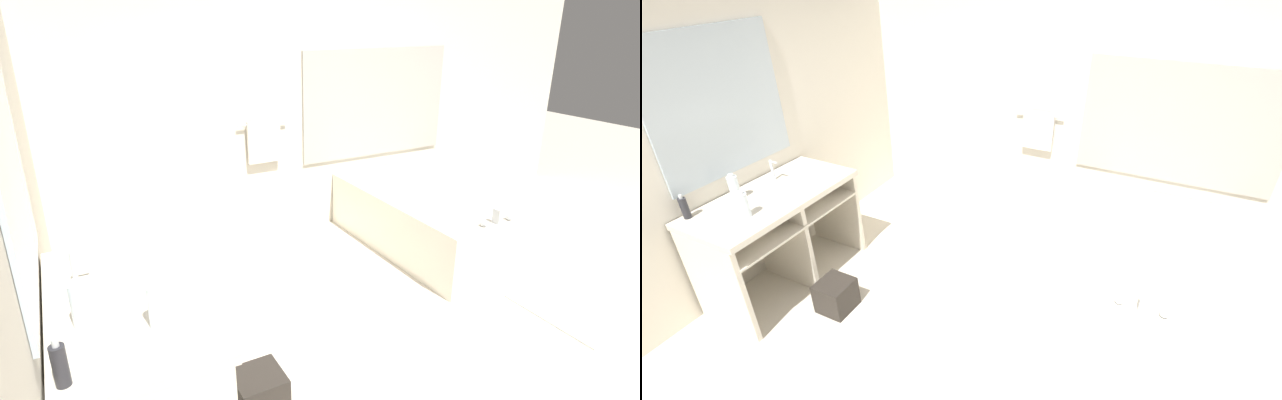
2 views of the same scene
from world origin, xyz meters
TOP-DOWN VIEW (x-y plane):
  - ground_plane at (0.00, 0.00)m, footprint 16.00×16.00m
  - wall_back_with_blinds at (0.03, 2.23)m, footprint 7.40×0.13m
  - wall_left_with_mirror at (-2.23, 0.00)m, footprint 0.08×7.40m
  - vanity_counter at (-1.85, 0.09)m, footprint 0.67×1.32m
  - sink_faucet at (-2.04, 0.27)m, footprint 0.09×0.04m
  - bathtub at (0.98, 1.26)m, footprint 1.01×1.86m
  - water_bottle_1 at (-2.04, -0.10)m, footprint 0.08×0.08m
  - water_bottle_2 at (-1.76, -0.25)m, footprint 0.08×0.08m
  - soap_dispenser at (-2.13, -0.45)m, footprint 0.05×0.05m
  - waste_bin at (-1.26, -0.02)m, footprint 0.27×0.27m
  - bath_mat at (1.16, -0.18)m, footprint 0.50×0.76m

SIDE VIEW (x-z plane):
  - ground_plane at x=0.00m, z-range 0.00..0.00m
  - bath_mat at x=1.16m, z-range 0.00..0.02m
  - waste_bin at x=-1.26m, z-range 0.00..0.27m
  - bathtub at x=0.98m, z-range -0.03..0.62m
  - vanity_counter at x=-1.85m, z-range 0.19..1.08m
  - soap_dispenser at x=-2.13m, z-range 0.88..1.07m
  - sink_faucet at x=-2.04m, z-range 0.88..1.06m
  - water_bottle_2 at x=-1.76m, z-range 0.88..1.09m
  - water_bottle_1 at x=-2.04m, z-range 0.88..1.10m
  - wall_back_with_blinds at x=0.03m, z-range -0.01..2.69m
  - wall_left_with_mirror at x=-2.23m, z-range 0.00..2.70m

